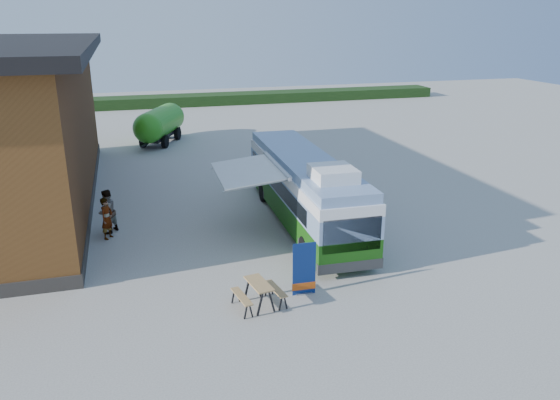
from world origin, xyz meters
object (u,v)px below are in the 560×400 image
object	(u,v)px
picnic_table	(259,289)
slurry_tanker	(160,123)
banner	(304,274)
person_a	(107,218)
bus	(304,187)
person_b	(107,212)

from	to	relation	value
picnic_table	slurry_tanker	distance (m)	24.07
banner	person_a	size ratio (longest dim) A/B	1.05
bus	person_b	xyz separation A→B (m)	(-8.15, 1.19, -0.71)
banner	picnic_table	world-z (taller)	banner
banner	picnic_table	bearing A→B (deg)	-165.96
bus	person_a	bearing A→B (deg)	177.54
banner	person_b	size ratio (longest dim) A/B	0.97
bus	slurry_tanker	bearing A→B (deg)	106.68
picnic_table	person_b	size ratio (longest dim) A/B	0.86
bus	banner	size ratio (longest dim) A/B	6.25
banner	slurry_tanker	bearing A→B (deg)	98.16
bus	person_a	world-z (taller)	bus
banner	bus	bearing A→B (deg)	73.10
person_b	slurry_tanker	xyz separation A→B (m)	(3.36, 16.43, 0.51)
bus	picnic_table	distance (m)	7.42
bus	banner	world-z (taller)	bus
picnic_table	slurry_tanker	world-z (taller)	slurry_tanker
picnic_table	person_b	bearing A→B (deg)	111.33
bus	person_b	world-z (taller)	bus
person_a	bus	bearing A→B (deg)	-60.14
slurry_tanker	person_a	bearing A→B (deg)	-76.81
person_b	slurry_tanker	bearing A→B (deg)	-153.19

